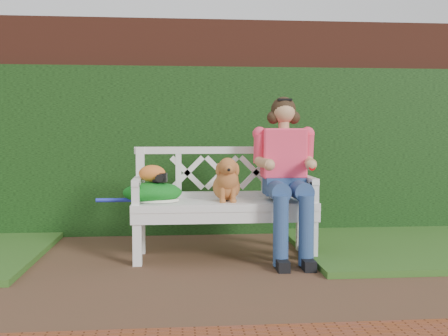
{
  "coord_description": "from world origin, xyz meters",
  "views": [
    {
      "loc": [
        0.05,
        -3.68,
        1.05
      ],
      "look_at": [
        0.42,
        0.62,
        0.75
      ],
      "focal_mm": 42.0,
      "sensor_mm": 36.0,
      "label": 1
    }
  ],
  "objects": [
    {
      "name": "garden_bench",
      "position": [
        0.42,
        0.62,
        0.24
      ],
      "size": [
        1.65,
        0.8,
        0.48
      ],
      "primitive_type": null,
      "rotation": [
        0.0,
        0.0,
        -0.13
      ],
      "color": "white",
      "rests_on": "ground"
    },
    {
      "name": "ivy_hedge",
      "position": [
        0.0,
        1.68,
        0.85
      ],
      "size": [
        10.0,
        0.18,
        1.7
      ],
      "primitive_type": "cube",
      "color": "#265F1D",
      "rests_on": "ground"
    },
    {
      "name": "ground",
      "position": [
        0.0,
        0.0,
        0.0
      ],
      "size": [
        60.0,
        60.0,
        0.0
      ],
      "primitive_type": "plane",
      "color": "brown"
    },
    {
      "name": "baseball_glove",
      "position": [
        -0.17,
        0.6,
        0.71
      ],
      "size": [
        0.23,
        0.18,
        0.14
      ],
      "primitive_type": "ellipsoid",
      "rotation": [
        0.0,
        0.0,
        0.11
      ],
      "color": "orange",
      "rests_on": "green_bag"
    },
    {
      "name": "brick_wall",
      "position": [
        0.0,
        1.9,
        1.1
      ],
      "size": [
        10.0,
        0.3,
        2.2
      ],
      "primitive_type": "cube",
      "color": "#5F2B1D",
      "rests_on": "ground"
    },
    {
      "name": "tennis_racket",
      "position": [
        -0.16,
        0.59,
        0.5
      ],
      "size": [
        0.74,
        0.41,
        0.03
      ],
      "primitive_type": null,
      "rotation": [
        0.0,
        0.0,
        0.17
      ],
      "color": "silver",
      "rests_on": "garden_bench"
    },
    {
      "name": "grass_right",
      "position": [
        2.4,
        0.9,
        0.03
      ],
      "size": [
        2.6,
        2.0,
        0.05
      ],
      "primitive_type": "cube",
      "color": "#325D21",
      "rests_on": "ground"
    },
    {
      "name": "dog",
      "position": [
        0.44,
        0.59,
        0.66
      ],
      "size": [
        0.34,
        0.39,
        0.37
      ],
      "primitive_type": null,
      "rotation": [
        0.0,
        0.0,
        0.33
      ],
      "color": "#B88245",
      "rests_on": "garden_bench"
    },
    {
      "name": "green_bag",
      "position": [
        -0.16,
        0.59,
        0.56
      ],
      "size": [
        0.58,
        0.53,
        0.16
      ],
      "primitive_type": null,
      "rotation": [
        0.0,
        0.0,
        0.41
      ],
      "color": "#1C771D",
      "rests_on": "garden_bench"
    },
    {
      "name": "seated_woman",
      "position": [
        0.93,
        0.6,
        0.64
      ],
      "size": [
        0.77,
        0.87,
        1.29
      ],
      "primitive_type": null,
      "rotation": [
        0.0,
        0.0,
        0.37
      ],
      "color": "#E72E3D",
      "rests_on": "ground"
    },
    {
      "name": "camera_item",
      "position": [
        -0.1,
        0.57,
        0.68
      ],
      "size": [
        0.12,
        0.1,
        0.07
      ],
      "primitive_type": "cube",
      "rotation": [
        0.0,
        0.0,
        -0.14
      ],
      "color": "black",
      "rests_on": "green_bag"
    }
  ]
}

